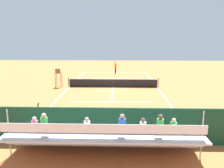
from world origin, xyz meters
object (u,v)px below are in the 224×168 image
courtside_bench (159,129)px  tennis_racket (110,73)px  line_judge (36,118)px  bleacher_stand (106,138)px  tennis_ball_near (99,74)px  tennis_ball_far (100,75)px  tennis_player (116,67)px  tennis_net (113,83)px  equipment_bag (124,136)px  umpire_chair (58,76)px

courtside_bench → tennis_racket: (3.70, -23.70, -0.54)m
line_judge → bleacher_stand: bearing=150.4°
tennis_ball_near → tennis_ball_far: same height
tennis_racket → courtside_bench: bearing=98.9°
tennis_player → line_judge: 23.86m
tennis_net → tennis_ball_far: tennis_net is taller
courtside_bench → tennis_ball_far: size_ratio=27.27×
bleacher_stand → equipment_bag: bearing=-114.5°
equipment_bag → tennis_ball_far: size_ratio=13.64×
courtside_bench → equipment_bag: 2.00m
tennis_ball_near → tennis_ball_far: 1.23m
tennis_net → tennis_player: 10.47m
courtside_bench → line_judge: 7.07m
tennis_net → umpire_chair: size_ratio=4.81×
tennis_net → equipment_bag: (-0.98, 13.40, -0.32)m
tennis_ball_far → equipment_bag: bearing=98.6°
tennis_net → umpire_chair: (6.20, 0.15, 0.81)m
umpire_chair → equipment_bag: size_ratio=2.38×
courtside_bench → tennis_racket: 23.99m
umpire_chair → courtside_bench: bearing=124.9°
equipment_bag → tennis_racket: (1.73, -23.83, -0.16)m
tennis_ball_far → courtside_bench: bearing=103.7°
tennis_net → tennis_player: (-0.10, -10.46, 0.51)m
bleacher_stand → line_judge: 4.80m
bleacher_stand → umpire_chair: 16.49m
tennis_net → tennis_racket: 10.47m
tennis_net → courtside_bench: bearing=102.5°
equipment_bag → tennis_net: bearing=-85.8°
tennis_net → bleacher_stand: size_ratio=1.14×
equipment_bag → tennis_racket: equipment_bag is taller
tennis_player → bleacher_stand: bearing=89.9°
tennis_net → equipment_bag: 13.44m
tennis_player → line_judge: (4.21, 23.48, 0.00)m
tennis_ball_far → umpire_chair: bearing=63.4°
bleacher_stand → courtside_bench: (-2.88, -2.13, -0.42)m
courtside_bench → tennis_ball_near: bearing=-76.6°
tennis_racket → tennis_ball_near: size_ratio=8.85×
courtside_bench → tennis_racket: size_ratio=3.08×
tennis_racket → tennis_ball_near: bearing=40.3°
tennis_net → tennis_ball_near: tennis_net is taller
line_judge → tennis_net: bearing=-107.5°
tennis_net → courtside_bench: tennis_net is taller
tennis_net → courtside_bench: 13.60m
tennis_net → tennis_ball_near: 9.36m
courtside_bench → tennis_racket: courtside_bench is taller
tennis_player → tennis_ball_near: 3.03m
tennis_ball_near → line_judge: (1.72, 22.07, 0.98)m
umpire_chair → tennis_ball_near: bearing=-112.5°
bleacher_stand → tennis_ball_near: (2.46, -24.45, -0.94)m
courtside_bench → tennis_racket: bearing=-81.1°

